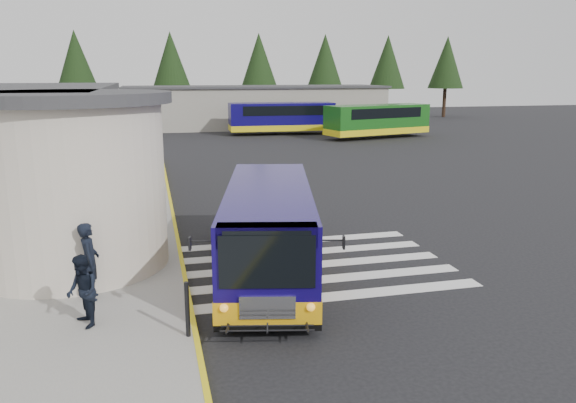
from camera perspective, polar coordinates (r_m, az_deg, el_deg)
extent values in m
plane|color=black|center=(17.22, 2.91, -5.50)|extent=(140.00, 140.00, 0.00)
cube|color=gray|center=(20.79, -25.17, -3.29)|extent=(10.00, 34.00, 0.15)
cube|color=yellow|center=(20.36, -11.40, -2.60)|extent=(0.12, 34.00, 0.16)
cylinder|color=beige|center=(16.57, -21.41, 1.46)|extent=(5.20, 5.20, 4.50)
cylinder|color=#38383A|center=(16.30, -22.10, 9.76)|extent=(5.80, 5.80, 0.30)
cube|color=black|center=(21.12, -18.27, 0.82)|extent=(0.08, 1.20, 2.20)
cube|color=#38383A|center=(20.87, -17.20, 4.38)|extent=(1.20, 1.80, 0.12)
cube|color=silver|center=(14.21, 4.72, -9.58)|extent=(8.00, 0.55, 0.01)
cube|color=silver|center=(15.28, 3.28, -7.92)|extent=(8.00, 0.55, 0.01)
cube|color=silver|center=(16.36, 2.04, -6.48)|extent=(8.00, 0.55, 0.01)
cube|color=silver|center=(17.45, 0.96, -5.21)|extent=(8.00, 0.55, 0.01)
cube|color=silver|center=(18.56, 0.01, -4.10)|extent=(8.00, 0.55, 0.01)
cube|color=gray|center=(58.73, -3.34, 9.51)|extent=(26.00, 8.00, 4.00)
cube|color=#38383A|center=(58.64, -3.37, 11.56)|extent=(26.40, 8.40, 0.20)
cylinder|color=black|center=(66.13, -20.40, 8.94)|extent=(0.44, 0.44, 3.60)
cone|color=black|center=(66.04, -20.75, 13.26)|extent=(4.40, 4.40, 6.40)
cylinder|color=black|center=(65.79, -11.61, 9.46)|extent=(0.44, 0.44, 3.60)
cone|color=black|center=(65.70, -11.81, 13.81)|extent=(4.40, 4.40, 6.40)
cylinder|color=black|center=(66.96, -2.91, 9.76)|extent=(0.44, 0.44, 3.60)
cone|color=black|center=(66.88, -2.96, 14.04)|extent=(4.40, 4.40, 6.40)
cylinder|color=black|center=(68.93, 3.72, 9.83)|extent=(0.44, 0.44, 3.60)
cone|color=black|center=(68.85, 3.79, 13.99)|extent=(4.40, 4.40, 6.40)
cylinder|color=black|center=(71.75, 9.92, 9.79)|extent=(0.44, 0.44, 3.60)
cone|color=black|center=(71.67, 10.08, 13.78)|extent=(4.40, 4.40, 6.40)
cylinder|color=black|center=(75.31, 15.58, 9.65)|extent=(0.44, 0.44, 3.60)
cone|color=black|center=(75.24, 15.82, 13.45)|extent=(4.40, 4.40, 6.40)
cube|color=#110651|center=(15.26, -1.96, -2.43)|extent=(3.89, 8.29, 2.09)
cube|color=orange|center=(15.49, -1.93, -5.27)|extent=(3.93, 8.32, 0.50)
cube|color=black|center=(15.58, -1.93, -6.29)|extent=(3.92, 8.31, 0.20)
cube|color=black|center=(11.32, -2.14, -6.16)|extent=(1.92, 0.47, 1.11)
cube|color=silver|center=(11.67, -2.10, -10.72)|extent=(1.14, 0.30, 0.49)
cube|color=black|center=(15.90, -6.03, -0.30)|extent=(1.30, 5.73, 0.80)
cube|color=black|center=(15.87, 2.14, -0.25)|extent=(1.30, 5.73, 0.80)
cylinder|color=black|center=(13.10, -6.36, -9.64)|extent=(0.44, 0.89, 0.85)
cylinder|color=black|center=(13.07, 2.32, -9.61)|extent=(0.44, 0.89, 0.85)
cylinder|color=black|center=(17.78, -5.03, -3.50)|extent=(0.44, 0.89, 0.85)
cylinder|color=black|center=(17.76, 1.29, -3.47)|extent=(0.44, 0.89, 0.85)
cube|color=black|center=(11.48, -9.95, -4.22)|extent=(0.08, 0.17, 0.27)
cube|color=black|center=(11.44, 5.68, -4.15)|extent=(0.08, 0.17, 0.27)
imported|color=black|center=(14.16, -19.52, -5.73)|extent=(0.50, 0.72, 1.87)
imported|color=black|center=(12.74, -20.16, -8.57)|extent=(0.84, 0.93, 1.57)
cylinder|color=black|center=(11.81, -10.19, -10.73)|extent=(0.10, 0.10, 1.17)
cube|color=#0D064F|center=(51.57, -0.67, 8.65)|extent=(9.56, 3.01, 2.42)
cube|color=yellow|center=(51.65, -0.66, 7.57)|extent=(9.59, 3.04, 0.53)
cube|color=black|center=(51.53, -0.67, 9.30)|extent=(7.46, 2.98, 0.84)
cube|color=#165216|center=(49.19, 9.07, 8.28)|extent=(9.74, 4.95, 2.40)
cube|color=yellow|center=(49.27, 9.03, 7.15)|extent=(9.78, 4.99, 0.52)
cube|color=black|center=(49.15, 9.10, 8.94)|extent=(7.74, 4.46, 0.83)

